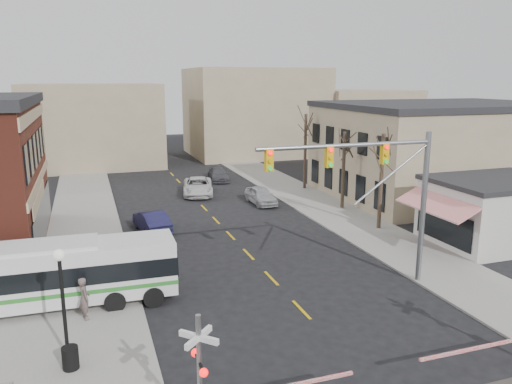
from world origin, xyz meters
The scene contains 19 objects.
ground centered at (0.00, 0.00, 0.00)m, with size 160.00×160.00×0.00m, color black.
sidewalk_west centered at (-9.50, 20.00, 0.06)m, with size 5.00×60.00×0.12m, color gray.
sidewalk_east centered at (9.50, 20.00, 0.06)m, with size 5.00×60.00×0.12m, color gray.
tan_building centered at (22.00, 20.00, 4.26)m, with size 20.30×15.30×8.50m.
awning_shop centered at (15.97, 7.00, 2.16)m, with size 9.74×6.20×4.30m.
tree_east_a centered at (10.50, 12.00, 3.50)m, with size 0.28×0.28×6.75m.
tree_east_b centered at (10.80, 18.00, 3.27)m, with size 0.28×0.28×6.30m.
tree_east_c centered at (11.00, 26.00, 3.72)m, with size 0.28×0.28×7.20m.
transit_bus centered at (-11.15, 5.94, 1.72)m, with size 11.85×2.87×3.04m.
traffic_signal_mast centered at (4.63, 3.05, 5.70)m, with size 9.27×0.30×8.00m.
rr_crossing_west centered at (-5.89, -4.80, 1.97)m, with size 5.60×1.36×4.00m.
street_lamp centered at (-10.23, 1.09, 3.21)m, with size 0.44×0.44×4.33m.
trash_bin centered at (-10.09, 0.15, 0.55)m, with size 0.60×0.60×0.86m, color black.
car_a centered at (5.00, 21.82, 0.75)m, with size 1.77×4.39×1.50m, color #9FA0A4.
car_b centered at (-5.00, 16.62, 0.78)m, with size 1.65×4.72×1.56m, color #18173A.
car_c centered at (0.60, 27.02, 0.79)m, with size 2.62×5.68×1.58m, color silver.
car_d centered at (4.10, 32.94, 0.67)m, with size 1.87×4.61×1.34m, color #434348.
pedestrian_near centered at (-9.55, 4.11, 1.09)m, with size 0.71×0.47×1.94m, color #5E4D4B.
pedestrian_far centered at (-9.85, 7.83, 0.88)m, with size 0.74×0.57×1.52m, color #2B344C.
Camera 1 is at (-8.99, -17.67, 10.54)m, focal length 35.00 mm.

